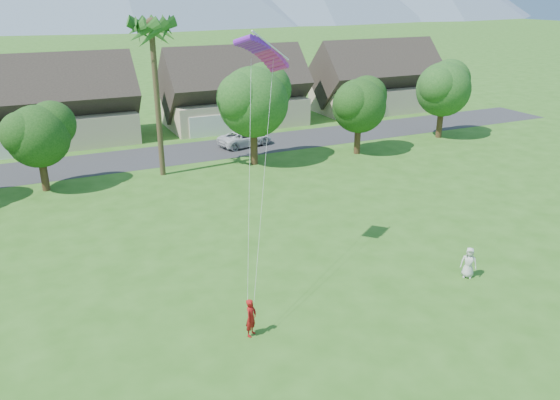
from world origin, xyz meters
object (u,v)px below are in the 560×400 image
watcher (469,263)px  parafoil_kite (262,49)px  kite_flyer (251,318)px  parked_car (245,138)px

watcher → parafoil_kite: parafoil_kite is taller
watcher → parafoil_kite: size_ratio=0.49×
kite_flyer → parafoil_kite: (3.37, 6.18, 10.67)m
parafoil_kite → kite_flyer: bearing=-141.9°
kite_flyer → parafoil_kite: bearing=21.8°
kite_flyer → parked_car: size_ratio=0.33×
kite_flyer → watcher: kite_flyer is taller
kite_flyer → watcher: size_ratio=1.05×
watcher → parked_car: bearing=134.3°
parked_car → parafoil_kite: parafoil_kite is taller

